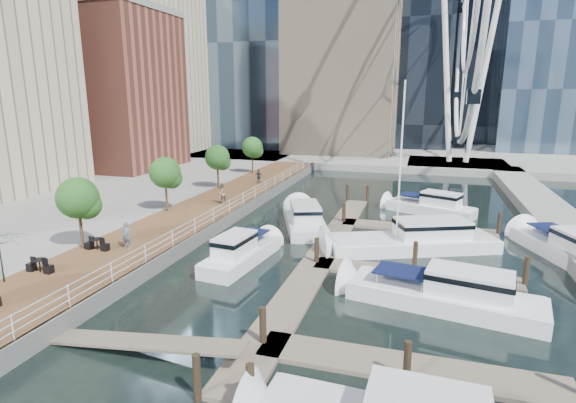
# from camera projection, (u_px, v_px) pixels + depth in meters

# --- Properties ---
(ground) EXTENTS (520.00, 520.00, 0.00)m
(ground) POSITION_uv_depth(u_px,v_px,m) (220.00, 315.00, 22.01)
(ground) COLOR black
(ground) RESTS_ON ground
(boardwalk) EXTENTS (6.00, 60.00, 1.00)m
(boardwalk) POSITION_uv_depth(u_px,v_px,m) (199.00, 216.00, 38.41)
(boardwalk) COLOR brown
(boardwalk) RESTS_ON ground
(seawall) EXTENTS (0.25, 60.00, 1.00)m
(seawall) POSITION_uv_depth(u_px,v_px,m) (231.00, 219.00, 37.57)
(seawall) COLOR #595954
(seawall) RESTS_ON ground
(land_far) EXTENTS (200.00, 114.00, 1.00)m
(land_far) POSITION_uv_depth(u_px,v_px,m) (388.00, 136.00, 116.97)
(land_far) COLOR gray
(land_far) RESTS_ON ground
(breakwater) EXTENTS (4.00, 60.00, 1.00)m
(breakwater) POSITION_uv_depth(u_px,v_px,m) (565.00, 228.00, 34.92)
(breakwater) COLOR gray
(breakwater) RESTS_ON ground
(pier) EXTENTS (14.00, 12.00, 1.00)m
(pier) POSITION_uv_depth(u_px,v_px,m) (457.00, 165.00, 66.43)
(pier) COLOR gray
(pier) RESTS_ON ground
(railing) EXTENTS (0.10, 60.00, 1.05)m
(railing) POSITION_uv_depth(u_px,v_px,m) (230.00, 207.00, 37.36)
(railing) COLOR white
(railing) RESTS_ON boardwalk
(floating_docks) EXTENTS (16.00, 34.00, 2.60)m
(floating_docks) POSITION_uv_depth(u_px,v_px,m) (398.00, 255.00, 28.97)
(floating_docks) COLOR #6D6051
(floating_docks) RESTS_ON ground
(midrise_condos) EXTENTS (19.00, 67.00, 28.00)m
(midrise_condos) POSITION_uv_depth(u_px,v_px,m) (55.00, 71.00, 53.38)
(midrise_condos) COLOR #BCAD8E
(midrise_condos) RESTS_ON ground
(street_trees) EXTENTS (2.60, 42.60, 4.60)m
(street_trees) POSITION_uv_depth(u_px,v_px,m) (165.00, 173.00, 37.29)
(street_trees) COLOR #3F2B1C
(street_trees) RESTS_ON ground
(cafe_tables) EXTENTS (2.50, 13.70, 0.74)m
(cafe_tables) POSITION_uv_depth(u_px,v_px,m) (14.00, 280.00, 22.76)
(cafe_tables) COLOR black
(cafe_tables) RESTS_ON ground
(yacht_foreground) EXTENTS (10.81, 4.65, 2.15)m
(yacht_foreground) POSITION_uv_depth(u_px,v_px,m) (443.00, 307.00, 22.93)
(yacht_foreground) COLOR white
(yacht_foreground) RESTS_ON ground
(pedestrian_near) EXTENTS (0.67, 0.49, 1.70)m
(pedestrian_near) POSITION_uv_depth(u_px,v_px,m) (127.00, 235.00, 28.53)
(pedestrian_near) COLOR #515C6D
(pedestrian_near) RESTS_ON boardwalk
(pedestrian_mid) EXTENTS (1.01, 1.13, 1.92)m
(pedestrian_mid) POSITION_uv_depth(u_px,v_px,m) (222.00, 193.00, 40.42)
(pedestrian_mid) COLOR #86745D
(pedestrian_mid) RESTS_ON boardwalk
(pedestrian_far) EXTENTS (0.96, 0.47, 1.59)m
(pedestrian_far) POSITION_uv_depth(u_px,v_px,m) (259.00, 176.00, 49.88)
(pedestrian_far) COLOR #30333C
(pedestrian_far) RESTS_ON boardwalk
(moored_yachts) EXTENTS (25.19, 34.08, 11.50)m
(moored_yachts) POSITION_uv_depth(u_px,v_px,m) (406.00, 252.00, 30.92)
(moored_yachts) COLOR white
(moored_yachts) RESTS_ON ground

